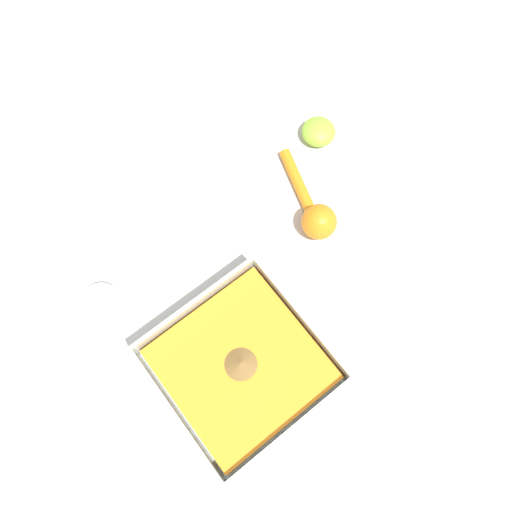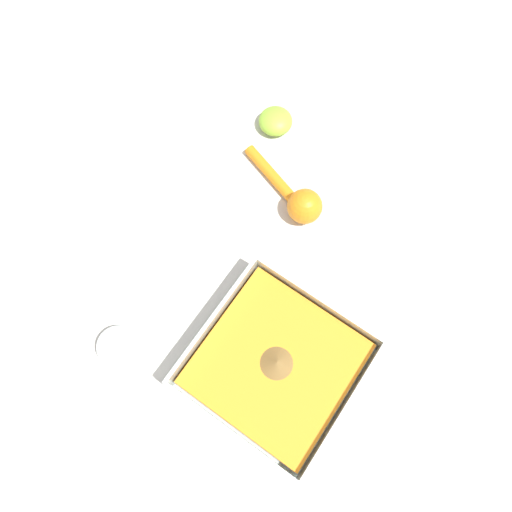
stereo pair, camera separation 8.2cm
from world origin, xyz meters
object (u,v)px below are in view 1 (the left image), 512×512
(spice_bowl, at_px, (103,304))
(lemon_half, at_px, (318,132))
(square_dish, at_px, (241,366))
(lemon_squeezer, at_px, (315,214))

(spice_bowl, bearing_deg, lemon_half, -176.19)
(square_dish, relative_size, lemon_half, 3.83)
(spice_bowl, distance_m, lemon_half, 0.49)
(lemon_half, bearing_deg, spice_bowl, 3.81)
(square_dish, height_order, spice_bowl, square_dish)
(square_dish, xyz_separation_m, lemon_squeezer, (-0.26, -0.13, 0.00))
(square_dish, height_order, lemon_half, square_dish)
(square_dish, height_order, lemon_squeezer, square_dish)
(lemon_half, bearing_deg, lemon_squeezer, 47.28)
(square_dish, distance_m, lemon_squeezer, 0.29)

